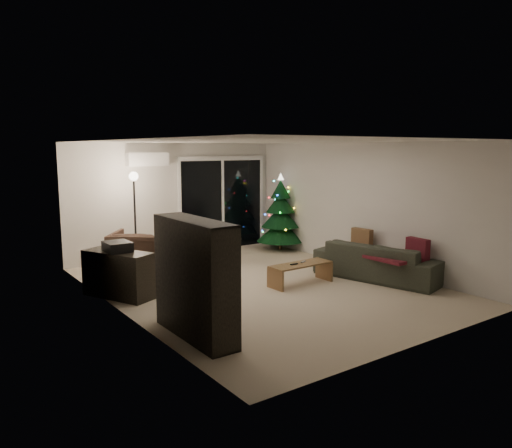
{
  "coord_description": "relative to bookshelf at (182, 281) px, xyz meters",
  "views": [
    {
      "loc": [
        -4.97,
        -6.83,
        2.38
      ],
      "look_at": [
        0.1,
        0.3,
        1.05
      ],
      "focal_mm": 35.0,
      "sensor_mm": 36.0,
      "label": 1
    }
  ],
  "objects": [
    {
      "name": "remote_b",
      "position": [
        2.98,
        1.15,
        -0.37
      ],
      "size": [
        0.14,
        0.08,
        0.02
      ],
      "primitive_type": "cube",
      "rotation": [
        0.0,
        0.0,
        0.35
      ],
      "color": "slate",
      "rests_on": "coffee_table"
    },
    {
      "name": "sofa_throw",
      "position": [
        4.2,
        0.57,
        -0.27
      ],
      "size": [
        0.72,
        1.65,
        0.06
      ],
      "primitive_type": "cube",
      "color": "#581524",
      "rests_on": "sofa"
    },
    {
      "name": "media_cabinet",
      "position": [
        0.0,
        2.24,
        -0.38
      ],
      "size": [
        0.91,
        1.27,
        0.75
      ],
      "primitive_type": "cube",
      "rotation": [
        0.0,
        0.0,
        0.43
      ],
      "color": "black",
      "rests_on": "floor"
    },
    {
      "name": "christmas_tree",
      "position": [
        4.49,
        3.74,
        0.15
      ],
      "size": [
        1.45,
        1.45,
        1.81
      ],
      "primitive_type": "cone",
      "rotation": [
        0.0,
        0.0,
        -0.38
      ],
      "color": "black",
      "rests_on": "floor"
    },
    {
      "name": "coffee_table",
      "position": [
        2.88,
        1.1,
        -0.57
      ],
      "size": [
        1.2,
        0.44,
        0.38
      ],
      "primitive_type": null,
      "rotation": [
        0.0,
        0.0,
        0.02
      ],
      "color": "brown",
      "rests_on": "floor"
    },
    {
      "name": "ottoman",
      "position": [
        1.26,
        3.02,
        -0.54
      ],
      "size": [
        0.57,
        0.57,
        0.43
      ],
      "primitive_type": "cube",
      "rotation": [
        0.0,
        0.0,
        0.24
      ],
      "color": "beige",
      "rests_on": "floor"
    },
    {
      "name": "sofa",
      "position": [
        4.3,
        0.57,
        -0.42
      ],
      "size": [
        1.43,
        2.44,
        0.67
      ],
      "primitive_type": "imported",
      "rotation": [
        0.0,
        0.0,
        1.82
      ],
      "color": "#383E2E",
      "rests_on": "floor"
    },
    {
      "name": "room",
      "position": [
        2.71,
        2.91,
        0.26
      ],
      "size": [
        6.5,
        7.51,
        2.6
      ],
      "color": "beige",
      "rests_on": "ground"
    },
    {
      "name": "cushion_b",
      "position": [
        4.55,
        -0.08,
        -0.15
      ],
      "size": [
        0.16,
        0.45,
        0.44
      ],
      "primitive_type": "cube",
      "rotation": [
        0.0,
        0.0,
        -0.07
      ],
      "color": "#581524",
      "rests_on": "sofa"
    },
    {
      "name": "remote_a",
      "position": [
        2.73,
        1.1,
        -0.37
      ],
      "size": [
        0.15,
        0.04,
        0.02
      ],
      "primitive_type": "cube",
      "color": "black",
      "rests_on": "coffee_table"
    },
    {
      "name": "side_table",
      "position": [
        2.75,
        3.17,
        -0.49
      ],
      "size": [
        0.49,
        0.49,
        0.54
      ],
      "primitive_type": "cylinder",
      "rotation": [
        0.0,
        0.0,
        -0.17
      ],
      "color": "black",
      "rests_on": "floor"
    },
    {
      "name": "bookshelf",
      "position": [
        0.0,
        0.0,
        0.0
      ],
      "size": [
        0.9,
        1.55,
        1.51
      ],
      "primitive_type": null,
      "rotation": [
        0.0,
        0.0,
        -0.37
      ],
      "color": "black",
      "rests_on": "floor"
    },
    {
      "name": "floor_lamp",
      "position": [
        1.0,
        3.98,
        0.18
      ],
      "size": [
        0.3,
        0.3,
        1.87
      ],
      "primitive_type": "cylinder",
      "color": "black",
      "rests_on": "floor"
    },
    {
      "name": "armchair",
      "position": [
        0.75,
        3.23,
        -0.31
      ],
      "size": [
        1.34,
        1.34,
        0.88
      ],
      "primitive_type": "imported",
      "rotation": [
        0.0,
        0.0,
        2.48
      ],
      "color": "#403328",
      "rests_on": "floor"
    },
    {
      "name": "cardboard_box_b",
      "position": [
        1.89,
        2.42,
        -0.62
      ],
      "size": [
        0.4,
        0.31,
        0.27
      ],
      "primitive_type": "cube",
      "rotation": [
        0.0,
        0.0,
        -0.04
      ],
      "color": "white",
      "rests_on": "floor"
    },
    {
      "name": "cushion_a",
      "position": [
        4.55,
        1.22,
        -0.15
      ],
      "size": [
        0.17,
        0.45,
        0.44
      ],
      "primitive_type": "cube",
      "rotation": [
        0.0,
        0.0,
        0.09
      ],
      "color": "brown",
      "rests_on": "sofa"
    },
    {
      "name": "cardboard_box_a",
      "position": [
        0.56,
        2.5,
        -0.61
      ],
      "size": [
        0.46,
        0.38,
        0.3
      ],
      "primitive_type": "cube",
      "rotation": [
        0.0,
        0.0,
        0.15
      ],
      "color": "white",
      "rests_on": "floor"
    },
    {
      "name": "stereo",
      "position": [
        0.0,
        2.24,
        0.07
      ],
      "size": [
        0.38,
        0.45,
        0.16
      ],
      "primitive_type": "cube",
      "color": "black",
      "rests_on": "media_cabinet"
    }
  ]
}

